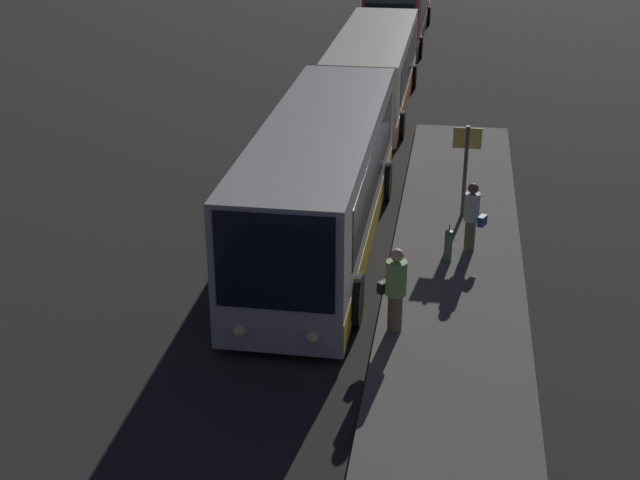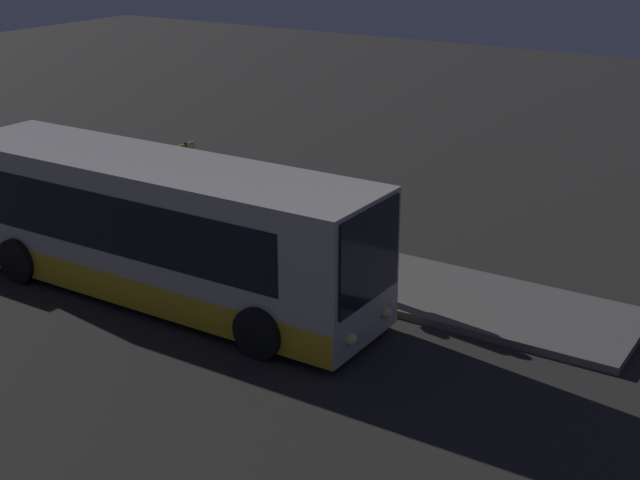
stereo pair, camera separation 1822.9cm
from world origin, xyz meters
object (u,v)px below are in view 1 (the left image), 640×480
Objects in this scene: bus_second at (374,71)px; sign_post at (466,159)px; bus_lead at (321,185)px; passenger_boarding at (472,215)px; suitcase at (448,246)px; passenger_waiting at (395,287)px; bus_third at (400,6)px.

bus_second is 4.38× the size of sign_post.
sign_post is (10.45, 3.41, 0.36)m from bus_second.
sign_post is (-2.04, 3.41, 0.14)m from bus_lead.
passenger_boarding is at bearing 87.86° from bus_lead.
suitcase is (13.11, 3.11, -0.89)m from bus_second.
bus_second is 13.13m from passenger_boarding.
bus_lead reaches higher than passenger_waiting.
suitcase is (0.63, 3.11, -1.11)m from bus_lead.
passenger_boarding is 4.34m from passenger_waiting.
bus_second is 6.22× the size of passenger_boarding.
bus_third is (-12.92, 0.00, 0.22)m from bus_second.
passenger_waiting is 2.13× the size of suitcase.
bus_second is 11.00m from sign_post.
passenger_boarding is at bearing 134.44° from suitcase.
bus_second is 5.90× the size of passenger_waiting.
sign_post is at bearing -151.46° from passenger_boarding.
bus_lead is 6.15× the size of passenger_waiting.
passenger_boarding is 2.27m from sign_post.
bus_lead is at bearing 0.00° from bus_second.
bus_lead is 3.36m from suitcase.
sign_post is at bearing 8.31° from bus_third.
bus_lead reaches higher than bus_second.
bus_second reaches higher than sign_post.
bus_third is at bearing 180.00° from bus_second.
bus_third reaches higher than bus_second.
bus_third is 29.70m from passenger_waiting.
bus_second reaches higher than suitcase.
passenger_waiting is 6.41m from sign_post.
sign_post is at bearing 173.44° from suitcase.
bus_second is at bearing -0.00° from bus_third.
passenger_waiting is 0.74× the size of sign_post.
sign_post is (-2.67, 0.31, 1.25)m from suitcase.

